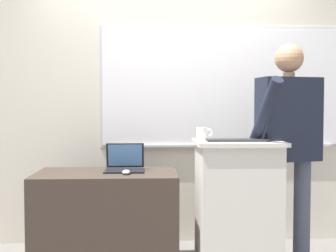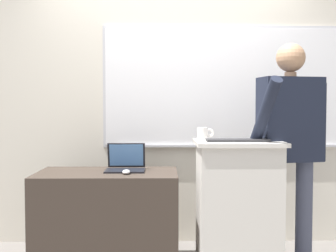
{
  "view_description": "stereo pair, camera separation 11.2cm",
  "coord_description": "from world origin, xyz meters",
  "px_view_note": "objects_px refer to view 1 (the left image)",
  "views": [
    {
      "loc": [
        -0.2,
        -2.83,
        1.28
      ],
      "look_at": [
        -0.04,
        0.34,
        1.13
      ],
      "focal_mm": 45.0,
      "sensor_mm": 36.0,
      "label": 1
    },
    {
      "loc": [
        -0.08,
        -2.84,
        1.28
      ],
      "look_at": [
        -0.04,
        0.34,
        1.13
      ],
      "focal_mm": 45.0,
      "sensor_mm": 36.0,
      "label": 2
    }
  ],
  "objects_px": {
    "side_desk": "(107,221)",
    "wireless_keyboard": "(237,140)",
    "coffee_mug": "(202,133)",
    "computer_mouse_by_laptop": "(126,172)",
    "laptop": "(125,163)",
    "person_presenter": "(288,138)",
    "lectern_podium": "(237,207)"
  },
  "relations": [
    {
      "from": "side_desk",
      "to": "wireless_keyboard",
      "type": "bearing_deg",
      "value": -11.29
    },
    {
      "from": "wireless_keyboard",
      "to": "coffee_mug",
      "type": "bearing_deg",
      "value": 131.73
    },
    {
      "from": "wireless_keyboard",
      "to": "computer_mouse_by_laptop",
      "type": "xyz_separation_m",
      "value": [
        -0.83,
        0.09,
        -0.25
      ]
    },
    {
      "from": "laptop",
      "to": "coffee_mug",
      "type": "distance_m",
      "value": 0.67
    },
    {
      "from": "person_presenter",
      "to": "wireless_keyboard",
      "type": "xyz_separation_m",
      "value": [
        -0.43,
        -0.13,
        -0.01
      ]
    },
    {
      "from": "laptop",
      "to": "side_desk",
      "type": "bearing_deg",
      "value": -147.61
    },
    {
      "from": "side_desk",
      "to": "person_presenter",
      "type": "xyz_separation_m",
      "value": [
        1.42,
        -0.06,
        0.66
      ]
    },
    {
      "from": "coffee_mug",
      "to": "wireless_keyboard",
      "type": "bearing_deg",
      "value": -48.27
    },
    {
      "from": "computer_mouse_by_laptop",
      "to": "wireless_keyboard",
      "type": "bearing_deg",
      "value": -6.02
    },
    {
      "from": "side_desk",
      "to": "coffee_mug",
      "type": "bearing_deg",
      "value": 4.5
    },
    {
      "from": "laptop",
      "to": "wireless_keyboard",
      "type": "relative_size",
      "value": 0.68
    },
    {
      "from": "side_desk",
      "to": "coffee_mug",
      "type": "distance_m",
      "value": 1.02
    },
    {
      "from": "side_desk",
      "to": "coffee_mug",
      "type": "height_order",
      "value": "coffee_mug"
    },
    {
      "from": "person_presenter",
      "to": "laptop",
      "type": "relative_size",
      "value": 5.67
    },
    {
      "from": "laptop",
      "to": "coffee_mug",
      "type": "bearing_deg",
      "value": -2.57
    },
    {
      "from": "computer_mouse_by_laptop",
      "to": "coffee_mug",
      "type": "bearing_deg",
      "value": 15.77
    },
    {
      "from": "coffee_mug",
      "to": "side_desk",
      "type": "bearing_deg",
      "value": -175.5
    },
    {
      "from": "lectern_podium",
      "to": "laptop",
      "type": "distance_m",
      "value": 0.95
    },
    {
      "from": "lectern_podium",
      "to": "laptop",
      "type": "xyz_separation_m",
      "value": [
        -0.87,
        0.22,
        0.32
      ]
    },
    {
      "from": "person_presenter",
      "to": "computer_mouse_by_laptop",
      "type": "xyz_separation_m",
      "value": [
        -1.26,
        -0.05,
        -0.25
      ]
    },
    {
      "from": "person_presenter",
      "to": "wireless_keyboard",
      "type": "distance_m",
      "value": 0.45
    },
    {
      "from": "side_desk",
      "to": "person_presenter",
      "type": "distance_m",
      "value": 1.56
    },
    {
      "from": "side_desk",
      "to": "wireless_keyboard",
      "type": "distance_m",
      "value": 1.2
    },
    {
      "from": "wireless_keyboard",
      "to": "coffee_mug",
      "type": "height_order",
      "value": "coffee_mug"
    },
    {
      "from": "computer_mouse_by_laptop",
      "to": "laptop",
      "type": "bearing_deg",
      "value": 95.97
    },
    {
      "from": "lectern_podium",
      "to": "person_presenter",
      "type": "distance_m",
      "value": 0.67
    },
    {
      "from": "side_desk",
      "to": "coffee_mug",
      "type": "relative_size",
      "value": 8.13
    },
    {
      "from": "computer_mouse_by_laptop",
      "to": "person_presenter",
      "type": "bearing_deg",
      "value": 2.07
    },
    {
      "from": "laptop",
      "to": "coffee_mug",
      "type": "xyz_separation_m",
      "value": [
        0.62,
        -0.03,
        0.24
      ]
    },
    {
      "from": "person_presenter",
      "to": "computer_mouse_by_laptop",
      "type": "bearing_deg",
      "value": 170.81
    },
    {
      "from": "laptop",
      "to": "computer_mouse_by_laptop",
      "type": "bearing_deg",
      "value": -84.03
    },
    {
      "from": "lectern_podium",
      "to": "coffee_mug",
      "type": "bearing_deg",
      "value": 142.04
    }
  ]
}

